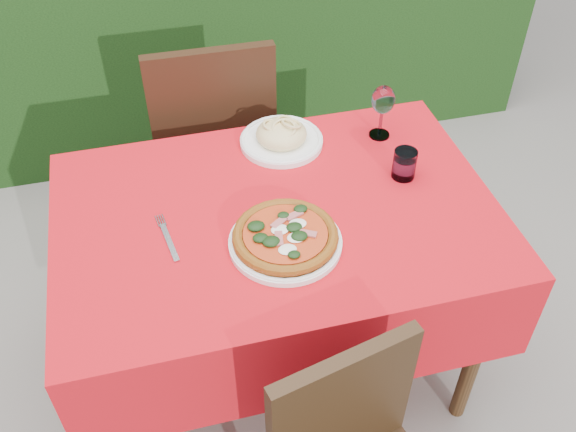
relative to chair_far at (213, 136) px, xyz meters
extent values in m
plane|color=slate|center=(0.09, -0.67, -0.56)|extent=(60.00, 60.00, 0.00)
cube|color=#442B15|center=(0.09, -0.67, 0.16)|extent=(1.20, 0.80, 0.04)
cylinder|color=#442B15|center=(-0.45, -1.01, -0.21)|extent=(0.05, 0.05, 0.70)
cylinder|color=#442B15|center=(0.63, -1.01, -0.21)|extent=(0.05, 0.05, 0.70)
cylinder|color=#442B15|center=(-0.45, -0.33, -0.21)|extent=(0.05, 0.05, 0.70)
cylinder|color=#442B15|center=(0.63, -0.33, -0.21)|extent=(0.05, 0.05, 0.70)
cube|color=red|center=(0.09, -0.67, 0.03)|extent=(1.26, 0.86, 0.32)
cube|color=black|center=(0.10, -1.25, 0.07)|extent=(0.38, 0.12, 0.41)
cube|color=black|center=(0.00, 0.09, -0.09)|extent=(0.44, 0.44, 0.04)
cube|color=black|center=(0.00, -0.11, 0.17)|extent=(0.44, 0.05, 0.48)
cylinder|color=black|center=(0.19, 0.28, -0.33)|extent=(0.04, 0.04, 0.45)
cylinder|color=black|center=(-0.18, 0.28, -0.33)|extent=(0.04, 0.04, 0.45)
cylinder|color=black|center=(0.19, -0.10, -0.33)|extent=(0.04, 0.04, 0.45)
cylinder|color=black|center=(-0.19, -0.10, -0.33)|extent=(0.04, 0.04, 0.45)
cylinder|color=white|center=(0.08, -0.81, 0.20)|extent=(0.31, 0.31, 0.02)
cylinder|color=#A96017|center=(0.08, -0.81, 0.22)|extent=(0.32, 0.32, 0.02)
cylinder|color=#A31A0A|center=(0.08, -0.81, 0.23)|extent=(0.26, 0.26, 0.01)
cylinder|color=white|center=(0.18, -0.36, 0.20)|extent=(0.27, 0.27, 0.02)
ellipsoid|color=#F5DC99|center=(0.18, -0.36, 0.23)|extent=(0.19, 0.19, 0.07)
cylinder|color=silver|center=(0.49, -0.61, 0.24)|extent=(0.07, 0.07, 0.09)
cylinder|color=#ABD5E8|center=(0.49, -0.61, 0.22)|extent=(0.06, 0.06, 0.06)
cylinder|color=silver|center=(0.50, -0.40, 0.20)|extent=(0.07, 0.07, 0.01)
cylinder|color=silver|center=(0.50, -0.40, 0.25)|extent=(0.01, 0.01, 0.09)
ellipsoid|color=silver|center=(0.50, -0.40, 0.33)|extent=(0.08, 0.08, 0.09)
cube|color=#BABAC1|center=(-0.22, -0.72, 0.20)|extent=(0.06, 0.21, 0.01)
camera|label=1|loc=(-0.22, -1.98, 1.42)|focal=40.00mm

